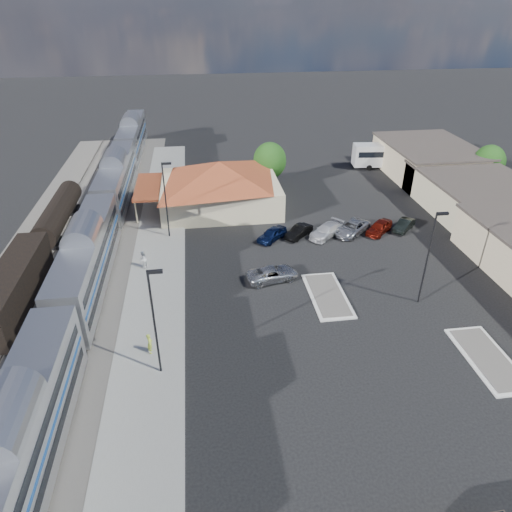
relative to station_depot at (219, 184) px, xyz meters
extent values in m
plane|color=black|center=(4.56, -24.00, -3.13)|extent=(280.00, 280.00, 0.00)
cube|color=#4C4944|center=(-16.44, -16.00, -3.07)|extent=(16.00, 100.00, 0.12)
cube|color=gray|center=(-7.44, -18.00, -3.04)|extent=(5.50, 92.00, 0.18)
cube|color=silver|center=(-13.44, -38.33, -0.08)|extent=(3.00, 20.00, 5.00)
cube|color=black|center=(-13.44, -38.33, -2.83)|extent=(2.20, 16.00, 0.60)
cube|color=silver|center=(-13.44, -17.33, -0.08)|extent=(3.00, 20.00, 5.00)
cube|color=black|center=(-13.44, -17.33, -2.83)|extent=(2.20, 16.00, 0.60)
cube|color=silver|center=(-13.44, 3.67, -0.08)|extent=(3.00, 20.00, 5.00)
cube|color=black|center=(-13.44, 3.67, -2.83)|extent=(2.20, 16.00, 0.60)
cube|color=silver|center=(-13.44, 24.67, -0.08)|extent=(3.00, 20.00, 5.00)
cube|color=black|center=(-13.44, 24.67, -2.83)|extent=(2.20, 16.00, 0.60)
cube|color=black|center=(-19.44, -19.86, -0.93)|extent=(2.80, 14.00, 3.60)
cube|color=black|center=(-19.44, -19.86, -2.83)|extent=(2.20, 12.00, 0.60)
cylinder|color=black|center=(-19.44, -3.86, -1.03)|extent=(2.80, 14.00, 2.80)
cube|color=black|center=(-19.44, -3.86, -2.83)|extent=(2.20, 12.00, 0.60)
cube|color=#C4B88F|center=(0.06, 0.00, -1.33)|extent=(15.00, 12.00, 3.60)
pyramid|color=brown|center=(0.06, 0.00, 1.77)|extent=(15.30, 12.24, 2.60)
cube|color=brown|center=(-9.04, 0.00, 0.17)|extent=(3.20, 9.60, 0.25)
cube|color=#C6B28C|center=(32.56, -6.00, -1.13)|extent=(12.00, 18.00, 4.00)
cube|color=#3F3833|center=(32.56, -6.00, 1.02)|extent=(12.40, 18.40, 0.30)
cube|color=#C6B28C|center=(32.56, 8.00, -0.88)|extent=(12.00, 16.00, 4.50)
cube|color=#3F3833|center=(32.56, 8.00, 1.52)|extent=(12.40, 16.40, 0.30)
cube|color=silver|center=(8.56, -22.00, -3.06)|extent=(3.30, 7.50, 0.15)
cube|color=#4C4944|center=(8.56, -22.00, -2.97)|extent=(2.70, 6.90, 0.10)
cube|color=silver|center=(18.56, -32.00, -3.06)|extent=(3.30, 7.50, 0.15)
cube|color=#4C4944|center=(18.56, -32.00, -2.97)|extent=(2.70, 6.90, 0.10)
cylinder|color=black|center=(-6.44, -30.00, 1.37)|extent=(0.16, 0.16, 9.00)
cube|color=black|center=(-5.94, -30.00, 5.72)|extent=(1.00, 0.25, 0.22)
cylinder|color=black|center=(-6.44, -8.00, 1.37)|extent=(0.16, 0.16, 9.00)
cube|color=black|center=(-5.94, -8.00, 5.72)|extent=(1.00, 0.25, 0.22)
cylinder|color=black|center=(16.56, -24.00, 1.37)|extent=(0.16, 0.16, 9.00)
cube|color=black|center=(17.06, -24.00, 5.72)|extent=(1.00, 0.25, 0.22)
cylinder|color=#382314|center=(38.56, 2.00, -1.86)|extent=(0.30, 0.30, 2.55)
ellipsoid|color=#154C16|center=(38.56, 2.00, 0.64)|extent=(4.41, 4.41, 4.87)
cylinder|color=#382314|center=(7.56, 6.00, -1.77)|extent=(0.30, 0.30, 2.73)
ellipsoid|color=#154C16|center=(7.56, 6.00, 0.90)|extent=(4.71, 4.71, 5.21)
imported|color=#A2A4AA|center=(3.91, -18.54, -2.43)|extent=(5.43, 3.27, 1.41)
cube|color=white|center=(28.24, 12.00, -0.99)|extent=(12.15, 3.83, 3.39)
cube|color=black|center=(28.24, 12.00, -0.58)|extent=(11.21, 3.77, 0.90)
cylinder|color=black|center=(32.27, 10.40, -2.68)|extent=(0.92, 0.39, 0.90)
cylinder|color=black|center=(32.52, 12.72, -2.68)|extent=(0.92, 0.39, 0.90)
cylinder|color=black|center=(24.55, 11.22, -2.68)|extent=(0.92, 0.39, 0.90)
cylinder|color=black|center=(24.80, 13.54, -2.68)|extent=(0.92, 0.39, 0.90)
imported|color=#BED442|center=(-7.31, -27.81, -2.06)|extent=(0.45, 0.66, 1.78)
imported|color=white|center=(-8.85, -14.71, -2.01)|extent=(1.01, 1.12, 1.87)
imported|color=#0C183F|center=(5.25, -10.16, -2.42)|extent=(4.16, 4.09, 1.42)
imported|color=black|center=(8.45, -9.86, -2.47)|extent=(3.87, 3.76, 1.32)
imported|color=white|center=(11.65, -10.16, -2.41)|extent=(5.10, 4.74, 1.44)
imported|color=#92959A|center=(14.85, -9.86, -2.40)|extent=(5.50, 5.33, 1.46)
imported|color=maroon|center=(18.05, -10.16, -2.39)|extent=(4.33, 4.26, 1.48)
imported|color=black|center=(21.25, -9.86, -2.49)|extent=(3.74, 3.69, 1.28)
camera|label=1|loc=(-2.80, -55.88, 21.45)|focal=32.00mm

